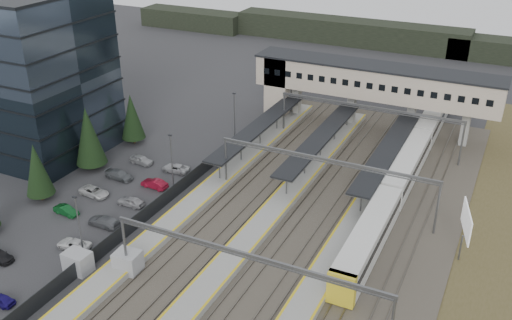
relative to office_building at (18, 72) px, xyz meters
The scene contains 15 objects.
ground 39.86m from the office_building, 18.43° to the right, with size 220.00×220.00×0.00m, color #2B2B2D.
office_building is the anchor object (origin of this frame).
conifer_row 22.40m from the office_building, 48.57° to the right, with size 4.42×49.82×9.50m.
car_park 30.38m from the office_building, 35.72° to the right, with size 10.43×44.58×1.28m.
lampposts 31.00m from the office_building, 21.00° to the right, with size 0.50×53.25×8.07m.
fence 32.32m from the office_building, 13.35° to the right, with size 0.08×90.00×2.00m.
relay_cabin_near 37.80m from the office_building, 37.09° to the right, with size 2.87×2.15×2.34m.
relay_cabin_far 40.56m from the office_building, 30.11° to the right, with size 2.82×2.40×2.46m.
rail_corridor 47.39m from the office_building, ahead, with size 34.00×90.00×0.92m.
canopies 46.29m from the office_building, 19.23° to the left, with size 23.10×30.00×3.28m.
footbridge 53.18m from the office_building, 34.47° to the left, with size 40.40×6.40×11.20m.
gantries 49.23m from the office_building, 10.62° to the right, with size 28.40×62.28×7.17m.
train 58.68m from the office_building, 14.31° to the left, with size 2.86×59.69×3.60m.
billboard 66.03m from the office_building, ahead, with size 1.64×5.90×5.15m.
treeline_far 100.53m from the office_building, 53.31° to the left, with size 170.00×19.00×7.00m.
Camera 1 is at (31.76, -46.46, 37.90)m, focal length 40.00 mm.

